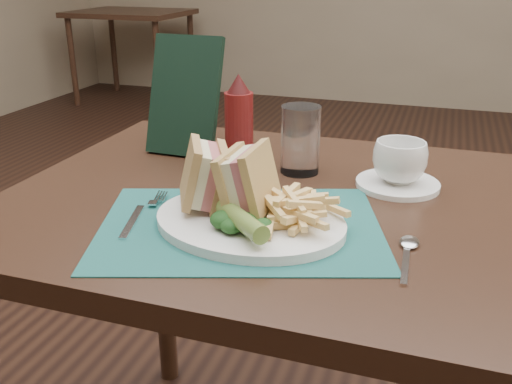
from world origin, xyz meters
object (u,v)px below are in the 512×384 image
(plate, at_px, (250,222))
(sandwich_half_b, at_px, (235,178))
(saucer, at_px, (397,184))
(ketchup_bottle, at_px, (239,122))
(table_main, at_px, (264,366))
(table_bg_left, at_px, (134,57))
(coffee_cup, at_px, (400,162))
(sandwich_half_a, at_px, (191,175))
(placemat, at_px, (240,226))
(drinking_glass, at_px, (300,140))
(check_presenter, at_px, (185,96))

(plate, xyz_separation_m, sandwich_half_b, (-0.03, 0.02, 0.06))
(saucer, bearing_deg, ketchup_bottle, 178.78)
(table_main, height_order, saucer, saucer)
(table_main, height_order, table_bg_left, same)
(plate, xyz_separation_m, saucer, (0.20, 0.25, -0.00))
(table_bg_left, height_order, sandwich_half_b, sandwich_half_b)
(saucer, xyz_separation_m, coffee_cup, (0.00, 0.00, 0.04))
(sandwich_half_a, height_order, saucer, sandwich_half_a)
(saucer, relative_size, ketchup_bottle, 0.81)
(placemat, bearing_deg, plate, 14.83)
(table_bg_left, bearing_deg, plate, -57.59)
(saucer, height_order, drinking_glass, drinking_glass)
(ketchup_bottle, xyz_separation_m, check_presenter, (-0.14, 0.06, 0.03))
(table_bg_left, relative_size, ketchup_bottle, 4.84)
(table_main, bearing_deg, drinking_glass, 77.39)
(plate, bearing_deg, sandwich_half_a, -179.02)
(table_bg_left, distance_m, saucer, 4.17)
(plate, xyz_separation_m, sandwich_half_a, (-0.10, 0.01, 0.06))
(coffee_cup, xyz_separation_m, drinking_glass, (-0.19, 0.02, 0.02))
(table_bg_left, relative_size, check_presenter, 3.63)
(placemat, relative_size, plate, 1.43)
(drinking_glass, xyz_separation_m, check_presenter, (-0.26, 0.05, 0.06))
(saucer, bearing_deg, coffee_cup, 0.00)
(placemat, xyz_separation_m, sandwich_half_b, (-0.01, 0.02, 0.07))
(table_bg_left, distance_m, drinking_glass, 4.05)
(placemat, relative_size, drinking_glass, 3.31)
(drinking_glass, relative_size, ketchup_bottle, 0.70)
(table_main, relative_size, drinking_glass, 6.92)
(sandwich_half_a, relative_size, check_presenter, 0.42)
(coffee_cup, bearing_deg, placemat, -130.58)
(sandwich_half_a, bearing_deg, placemat, -36.63)
(table_bg_left, distance_m, sandwich_half_a, 4.21)
(plate, height_order, sandwich_half_b, sandwich_half_b)
(sandwich_half_a, height_order, ketchup_bottle, ketchup_bottle)
(sandwich_half_a, xyz_separation_m, saucer, (0.30, 0.23, -0.06))
(table_main, relative_size, coffee_cup, 9.36)
(placemat, xyz_separation_m, plate, (0.01, 0.00, 0.01))
(check_presenter, bearing_deg, drinking_glass, -8.85)
(sandwich_half_b, distance_m, saucer, 0.33)
(sandwich_half_b, xyz_separation_m, coffee_cup, (0.23, 0.23, -0.02))
(placemat, height_order, saucer, saucer)
(plate, xyz_separation_m, coffee_cup, (0.20, 0.25, 0.04))
(sandwich_half_a, relative_size, ketchup_bottle, 0.57)
(table_main, distance_m, ketchup_bottle, 0.49)
(plate, height_order, coffee_cup, coffee_cup)
(table_bg_left, distance_m, sandwich_half_b, 4.24)
(table_main, xyz_separation_m, drinking_glass, (0.03, 0.13, 0.44))
(plate, relative_size, sandwich_half_a, 2.85)
(sandwich_half_b, xyz_separation_m, drinking_glass, (0.04, 0.25, -0.01))
(sandwich_half_a, bearing_deg, saucer, 10.99)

